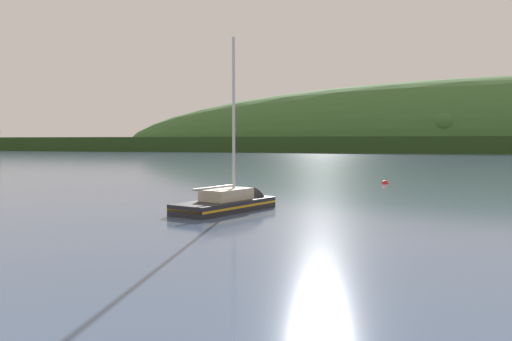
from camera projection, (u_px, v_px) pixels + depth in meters
The scene contains 2 objects.
sailboat_midwater_white at pixel (235, 206), 30.34m from camera, with size 4.00×7.82×10.90m.
mooring_buoy_foreground at pixel (385, 184), 48.64m from camera, with size 0.62×0.62×0.70m.
Camera 1 is at (15.89, 10.91, 3.91)m, focal length 37.22 mm.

